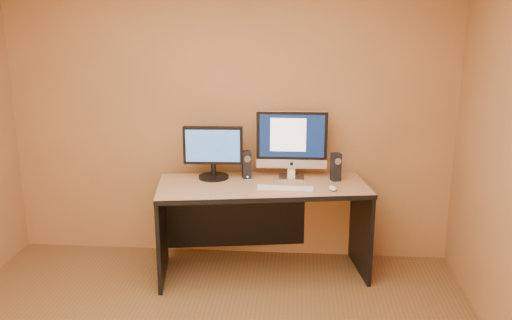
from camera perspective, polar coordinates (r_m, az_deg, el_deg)
The scene contains 10 objects.
walls at distance 2.95m, azimuth -7.94°, elevation -2.27°, with size 4.00×4.00×2.60m, color #A26D41, non-canonical shape.
desk at distance 4.68m, azimuth 0.68°, elevation -7.26°, with size 1.74×0.76×0.81m, color tan, non-canonical shape.
imac at distance 4.65m, azimuth 3.79°, elevation 1.66°, with size 0.62×0.23×0.60m, color #BCBCC1, non-canonical shape.
second_monitor at distance 4.66m, azimuth -4.53°, elevation 0.78°, with size 0.52×0.26×0.46m, color black, non-canonical shape.
speaker_left at distance 4.69m, azimuth -1.00°, elevation -0.48°, with size 0.07×0.08×0.24m, color black, non-canonical shape.
speaker_right at distance 4.66m, azimuth 8.40°, elevation -0.73°, with size 0.07×0.08×0.24m, color black, non-canonical shape.
keyboard at distance 4.40m, azimuth 3.07°, elevation -3.02°, with size 0.47×0.13×0.02m, color silver.
mouse at distance 4.42m, azimuth 8.08°, elevation -2.93°, with size 0.06×0.11×0.04m, color silver.
cable_a at distance 4.86m, azimuth 4.25°, elevation -1.39°, with size 0.01×0.01×0.24m, color black.
cable_b at distance 4.87m, azimuth 3.48°, elevation -1.32°, with size 0.01×0.01×0.20m, color black.
Camera 1 is at (0.63, -2.75, 2.15)m, focal length 38.00 mm.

